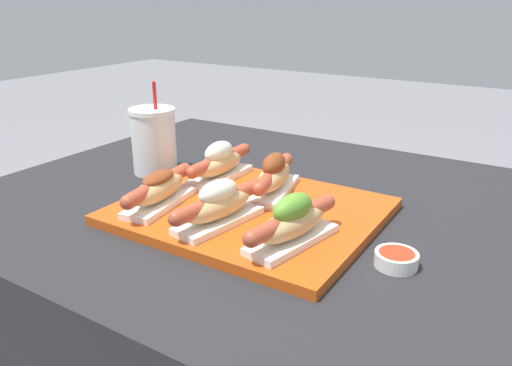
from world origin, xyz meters
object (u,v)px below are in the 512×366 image
serving_tray (250,211)px  hot_dog_1 (218,205)px  hot_dog_3 (220,162)px  hot_dog_4 (274,176)px  hot_dog_2 (292,222)px  hot_dog_0 (159,189)px  sauce_bowl (396,259)px  drink_cup (154,141)px

serving_tray → hot_dog_1: hot_dog_1 is taller
hot_dog_3 → hot_dog_4: hot_dog_3 is taller
hot_dog_2 → serving_tray: bearing=147.0°
hot_dog_0 → sauce_bowl: size_ratio=3.19×
hot_dog_1 → sauce_bowl: 0.30m
hot_dog_0 → sauce_bowl: 0.43m
hot_dog_1 → hot_dog_0: bearing=177.3°
hot_dog_1 → sauce_bowl: size_ratio=3.19×
hot_dog_0 → serving_tray: bearing=29.9°
hot_dog_3 → serving_tray: bearing=-34.7°
hot_dog_3 → hot_dog_4: 0.14m
serving_tray → drink_cup: 0.34m
hot_dog_2 → hot_dog_4: bearing=127.9°
hot_dog_4 → drink_cup: (-0.32, 0.01, 0.02)m
serving_tray → hot_dog_0: 0.17m
hot_dog_2 → hot_dog_3: (-0.27, 0.18, -0.00)m
hot_dog_1 → hot_dog_2: hot_dog_2 is taller
serving_tray → hot_dog_4: (0.00, 0.08, 0.04)m
drink_cup → hot_dog_3: bearing=1.4°
serving_tray → hot_dog_1: bearing=-93.8°
hot_dog_2 → drink_cup: drink_cup is taller
hot_dog_1 → sauce_bowl: (0.29, 0.05, -0.04)m
hot_dog_2 → sauce_bowl: (0.15, 0.05, -0.04)m
hot_dog_3 → sauce_bowl: bearing=-17.4°
hot_dog_0 → hot_dog_4: hot_dog_4 is taller
serving_tray → hot_dog_0: (-0.14, -0.08, 0.04)m
hot_dog_4 → sauce_bowl: (0.28, -0.12, -0.04)m
hot_dog_4 → drink_cup: bearing=178.9°
sauce_bowl → hot_dog_3: bearing=162.6°
hot_dog_3 → hot_dog_2: bearing=-33.8°
hot_dog_0 → hot_dog_2: hot_dog_2 is taller
serving_tray → hot_dog_1: 0.10m
hot_dog_0 → hot_dog_4: bearing=48.6°
hot_dog_4 → sauce_bowl: bearing=-23.1°
hot_dog_2 → sauce_bowl: hot_dog_2 is taller
sauce_bowl → drink_cup: size_ratio=0.31×
hot_dog_0 → hot_dog_4: size_ratio=1.01×
sauce_bowl → hot_dog_2: bearing=-162.5°
hot_dog_3 → sauce_bowl: size_ratio=3.22×
hot_dog_4 → hot_dog_1: bearing=-92.4°
hot_dog_1 → hot_dog_3: size_ratio=0.99×
hot_dog_1 → sauce_bowl: hot_dog_1 is taller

